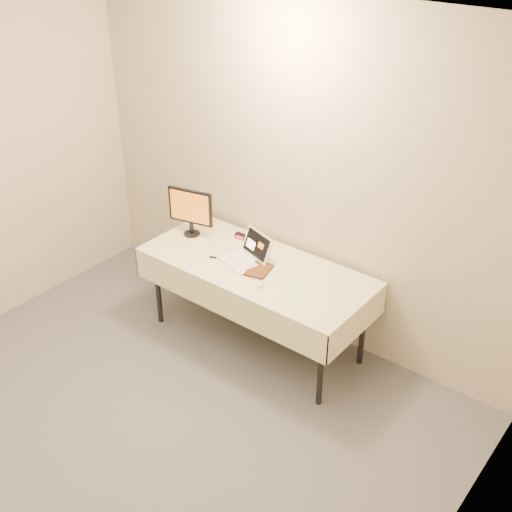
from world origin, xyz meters
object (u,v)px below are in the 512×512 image
Objects in this scene: book at (249,257)px; laptop at (248,255)px; table at (256,272)px; monitor at (190,209)px.

laptop is at bearing 120.35° from book.
laptop is at bearing 171.21° from table.
table is 0.79m from monitor.
laptop is 0.67m from monitor.
book is at bearing -93.43° from table.
book is at bearing -23.49° from monitor.
table is 0.19m from book.
table is 4.66× the size of laptop.
laptop reaches higher than table.
table is at bearing -17.62° from monitor.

